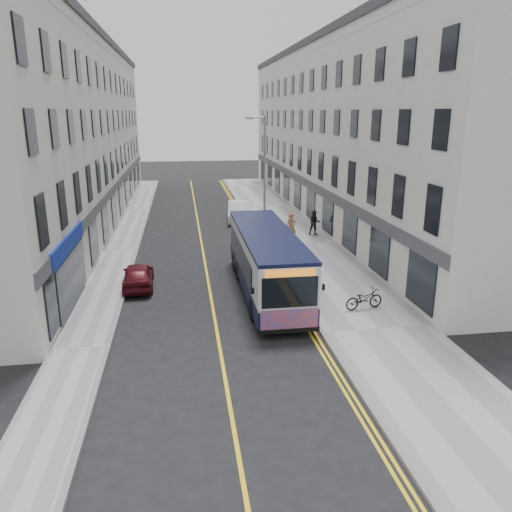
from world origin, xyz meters
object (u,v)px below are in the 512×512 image
object	(u,v)px
streetlamp	(263,173)
pedestrian_near	(291,228)
pedestrian_far	(315,223)
car_white	(239,211)
city_bus	(266,260)
bicycle	(364,299)
car_maroon	(138,275)

from	to	relation	value
streetlamp	pedestrian_near	distance (m)	4.03
pedestrian_far	car_white	xyz separation A→B (m)	(-4.54, 5.81, -0.20)
pedestrian_near	pedestrian_far	bearing A→B (deg)	41.21
streetlamp	car_white	world-z (taller)	streetlamp
city_bus	pedestrian_far	distance (m)	11.63
bicycle	pedestrian_near	bearing A→B (deg)	-8.34
streetlamp	pedestrian_far	bearing A→B (deg)	1.07
pedestrian_near	pedestrian_far	xyz separation A→B (m)	(2.01, 1.74, -0.11)
bicycle	pedestrian_far	xyz separation A→B (m)	(1.37, 13.29, 0.39)
streetlamp	car_white	size ratio (longest dim) A/B	1.73
streetlamp	pedestrian_far	xyz separation A→B (m)	(3.57, 0.07, -3.42)
bicycle	pedestrian_near	world-z (taller)	pedestrian_near
streetlamp	bicycle	xyz separation A→B (m)	(2.20, -13.22, -3.81)
car_white	car_maroon	world-z (taller)	car_white
pedestrian_far	car_maroon	distance (m)	14.15
pedestrian_near	car_white	bearing A→B (deg)	108.78
pedestrian_far	city_bus	bearing A→B (deg)	-110.84
car_maroon	pedestrian_near	bearing A→B (deg)	-144.43
bicycle	car_white	xyz separation A→B (m)	(-3.17, 19.10, 0.19)
pedestrian_near	streetlamp	bearing A→B (deg)	133.20
city_bus	pedestrian_near	world-z (taller)	city_bus
pedestrian_far	car_maroon	xyz separation A→B (m)	(-11.14, -8.72, -0.35)
city_bus	car_white	world-z (taller)	city_bus
city_bus	streetlamp	bearing A→B (deg)	81.52
pedestrian_near	city_bus	bearing A→B (deg)	-109.35
pedestrian_near	car_maroon	world-z (taller)	pedestrian_near
bicycle	car_maroon	size ratio (longest dim) A/B	0.48
streetlamp	car_white	xyz separation A→B (m)	(-0.97, 5.88, -3.62)
bicycle	pedestrian_near	xyz separation A→B (m)	(-0.64, 11.54, 0.49)
bicycle	car_maroon	distance (m)	10.79
pedestrian_far	car_maroon	size ratio (longest dim) A/B	0.47
car_maroon	pedestrian_far	bearing A→B (deg)	-143.76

